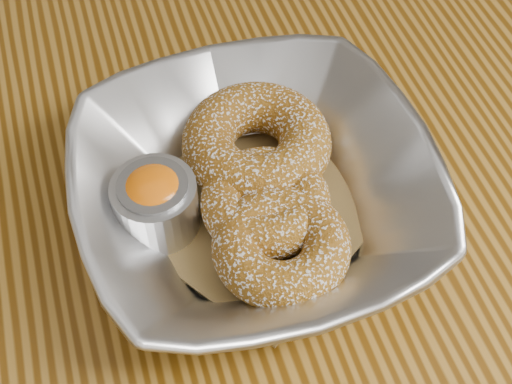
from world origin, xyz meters
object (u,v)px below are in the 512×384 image
object	(u,v)px
table	(387,246)
ramekin	(155,202)
donut_front	(281,246)
serving_bowl	(256,193)
donut_extra	(265,202)
donut_back	(257,143)

from	to	relation	value
table	ramekin	distance (m)	0.23
donut_front	serving_bowl	bearing A→B (deg)	94.65
table	ramekin	world-z (taller)	ramekin
table	donut_front	xyz separation A→B (m)	(-0.11, -0.05, 0.12)
donut_extra	serving_bowl	bearing A→B (deg)	124.60
donut_extra	ramekin	xyz separation A→B (m)	(-0.07, 0.02, 0.01)
serving_bowl	donut_extra	distance (m)	0.01
serving_bowl	donut_front	distance (m)	0.04
donut_extra	ramekin	world-z (taller)	ramekin
table	donut_extra	bearing A→B (deg)	-174.41
serving_bowl	donut_front	xyz separation A→B (m)	(0.00, -0.04, -0.00)
donut_extra	table	bearing A→B (deg)	5.59
donut_back	ramekin	distance (m)	0.09
table	donut_extra	world-z (taller)	donut_extra
donut_back	ramekin	size ratio (longest dim) A/B	1.88
table	serving_bowl	xyz separation A→B (m)	(-0.12, -0.00, 0.13)
table	donut_back	distance (m)	0.17
donut_front	ramekin	distance (m)	0.09
table	ramekin	bearing A→B (deg)	178.29
donut_extra	ramekin	distance (m)	0.07
table	donut_front	world-z (taller)	donut_front
donut_extra	ramekin	size ratio (longest dim) A/B	1.56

